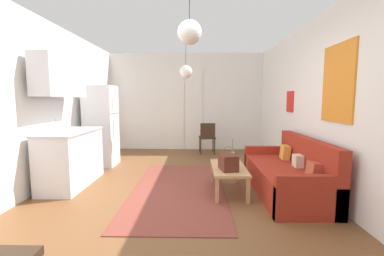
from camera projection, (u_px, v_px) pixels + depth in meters
ground_plane at (176, 204)px, 3.60m from camera, size 4.86×8.20×0.10m
wall_back at (186, 102)px, 7.27m from camera, size 4.46×0.13×2.69m
wall_right at (339, 104)px, 3.41m from camera, size 0.12×7.80×2.69m
wall_left at (15, 104)px, 3.49m from camera, size 0.12×7.80×2.69m
area_rug at (179, 189)px, 4.07m from camera, size 1.42×2.87×0.01m
couch at (289, 176)px, 3.90m from camera, size 0.83×1.94×0.84m
coffee_table at (229, 170)px, 3.93m from camera, size 0.50×1.00×0.40m
bamboo_vase at (232, 157)px, 4.17m from camera, size 0.09×0.09×0.38m
handbag at (228, 162)px, 3.72m from camera, size 0.28×0.35×0.34m
refrigerator at (101, 126)px, 5.47m from camera, size 0.62×0.59×1.70m
kitchen_counter at (69, 137)px, 4.20m from camera, size 0.59×1.31×2.09m
accent_chair at (207, 136)px, 6.67m from camera, size 0.44×0.42×0.81m
pendant_lamp_near at (190, 32)px, 2.92m from camera, size 0.28×0.28×0.66m
pendant_lamp_far at (186, 72)px, 5.49m from camera, size 0.27×0.27×0.82m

